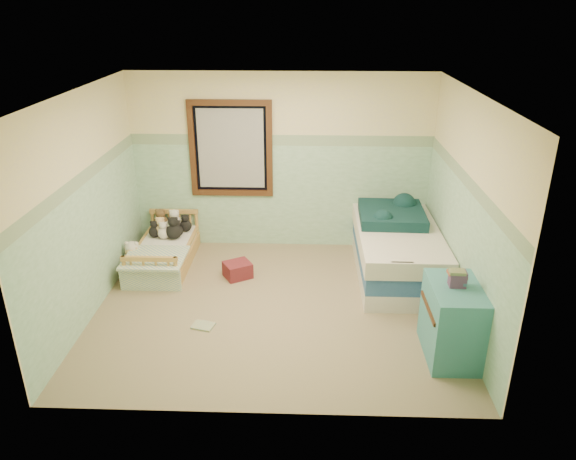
{
  "coord_description": "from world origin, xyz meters",
  "views": [
    {
      "loc": [
        0.36,
        -5.53,
        3.38
      ],
      "look_at": [
        0.15,
        0.35,
        0.84
      ],
      "focal_mm": 33.63,
      "sensor_mm": 36.0,
      "label": 1
    }
  ],
  "objects_px": {
    "toddler_bed_frame": "(165,258)",
    "plush_floor_cream": "(133,260)",
    "floor_book": "(203,326)",
    "dresser": "(452,321)",
    "plush_floor_tan": "(133,263)",
    "red_pillow": "(238,270)",
    "twin_bed_frame": "(395,266)"
  },
  "relations": [
    {
      "from": "plush_floor_cream",
      "to": "toddler_bed_frame",
      "type": "bearing_deg",
      "value": 25.34
    },
    {
      "from": "dresser",
      "to": "red_pillow",
      "type": "bearing_deg",
      "value": 146.13
    },
    {
      "from": "plush_floor_cream",
      "to": "plush_floor_tan",
      "type": "height_order",
      "value": "plush_floor_cream"
    },
    {
      "from": "toddler_bed_frame",
      "to": "dresser",
      "type": "height_order",
      "value": "dresser"
    },
    {
      "from": "dresser",
      "to": "toddler_bed_frame",
      "type": "bearing_deg",
      "value": 150.72
    },
    {
      "from": "toddler_bed_frame",
      "to": "twin_bed_frame",
      "type": "relative_size",
      "value": 0.71
    },
    {
      "from": "plush_floor_cream",
      "to": "red_pillow",
      "type": "bearing_deg",
      "value": -5.79
    },
    {
      "from": "plush_floor_cream",
      "to": "plush_floor_tan",
      "type": "xyz_separation_m",
      "value": [
        0.0,
        -0.03,
        -0.02
      ]
    },
    {
      "from": "toddler_bed_frame",
      "to": "floor_book",
      "type": "distance_m",
      "value": 1.71
    },
    {
      "from": "dresser",
      "to": "floor_book",
      "type": "relative_size",
      "value": 3.36
    },
    {
      "from": "twin_bed_frame",
      "to": "floor_book",
      "type": "bearing_deg",
      "value": -149.98
    },
    {
      "from": "toddler_bed_frame",
      "to": "plush_floor_tan",
      "type": "distance_m",
      "value": 0.44
    },
    {
      "from": "plush_floor_cream",
      "to": "plush_floor_tan",
      "type": "distance_m",
      "value": 0.04
    },
    {
      "from": "twin_bed_frame",
      "to": "red_pillow",
      "type": "relative_size",
      "value": 6.06
    },
    {
      "from": "red_pillow",
      "to": "floor_book",
      "type": "xyz_separation_m",
      "value": [
        -0.25,
        -1.18,
        -0.09
      ]
    },
    {
      "from": "twin_bed_frame",
      "to": "red_pillow",
      "type": "height_order",
      "value": "twin_bed_frame"
    },
    {
      "from": "plush_floor_cream",
      "to": "twin_bed_frame",
      "type": "relative_size",
      "value": 0.14
    },
    {
      "from": "red_pillow",
      "to": "floor_book",
      "type": "bearing_deg",
      "value": -101.76
    },
    {
      "from": "dresser",
      "to": "plush_floor_tan",
      "type": "bearing_deg",
      "value": 155.84
    },
    {
      "from": "toddler_bed_frame",
      "to": "dresser",
      "type": "relative_size",
      "value": 1.8
    },
    {
      "from": "red_pillow",
      "to": "plush_floor_cream",
      "type": "bearing_deg",
      "value": 174.21
    },
    {
      "from": "dresser",
      "to": "red_pillow",
      "type": "relative_size",
      "value": 2.41
    },
    {
      "from": "twin_bed_frame",
      "to": "dresser",
      "type": "height_order",
      "value": "dresser"
    },
    {
      "from": "toddler_bed_frame",
      "to": "plush_floor_cream",
      "type": "height_order",
      "value": "plush_floor_cream"
    },
    {
      "from": "toddler_bed_frame",
      "to": "plush_floor_cream",
      "type": "relative_size",
      "value": 5.0
    },
    {
      "from": "toddler_bed_frame",
      "to": "dresser",
      "type": "xyz_separation_m",
      "value": [
        3.41,
        -1.91,
        0.3
      ]
    },
    {
      "from": "plush_floor_tan",
      "to": "floor_book",
      "type": "distance_m",
      "value": 1.75
    },
    {
      "from": "dresser",
      "to": "floor_book",
      "type": "bearing_deg",
      "value": 171.15
    },
    {
      "from": "toddler_bed_frame",
      "to": "plush_floor_tan",
      "type": "xyz_separation_m",
      "value": [
        -0.38,
        -0.21,
        0.03
      ]
    },
    {
      "from": "dresser",
      "to": "red_pillow",
      "type": "height_order",
      "value": "dresser"
    },
    {
      "from": "toddler_bed_frame",
      "to": "floor_book",
      "type": "xyz_separation_m",
      "value": [
        0.8,
        -1.51,
        -0.08
      ]
    },
    {
      "from": "twin_bed_frame",
      "to": "floor_book",
      "type": "xyz_separation_m",
      "value": [
        -2.32,
        -1.34,
        -0.1
      ]
    }
  ]
}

